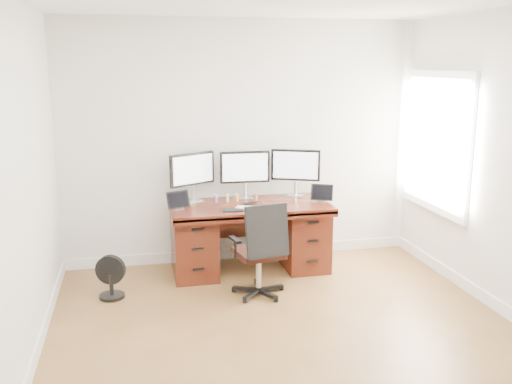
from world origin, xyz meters
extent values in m
plane|color=brown|center=(0.00, 0.00, 0.00)|extent=(4.50, 4.50, 0.00)
cube|color=silver|center=(0.00, 2.25, 1.35)|extent=(4.00, 0.10, 2.70)
cube|color=white|center=(1.97, 1.50, 1.40)|extent=(0.04, 1.30, 1.50)
cube|color=white|center=(1.95, 1.50, 1.40)|extent=(0.01, 1.15, 1.35)
cube|color=#44170D|center=(0.00, 1.80, 0.72)|extent=(1.70, 0.80, 0.05)
cube|color=#44170D|center=(-0.60, 1.83, 0.35)|extent=(0.45, 0.70, 0.70)
cube|color=#44170D|center=(0.60, 1.83, 0.35)|extent=(0.45, 0.70, 0.70)
cube|color=black|center=(0.00, 2.10, 0.50)|extent=(0.74, 0.03, 0.40)
cylinder|color=black|center=(-0.05, 1.14, 0.04)|extent=(0.59, 0.59, 0.07)
cylinder|color=silver|center=(-0.05, 1.14, 0.25)|extent=(0.05, 0.05, 0.36)
cube|color=black|center=(-0.05, 1.14, 0.43)|extent=(0.50, 0.49, 0.06)
cube|color=black|center=(-0.02, 0.95, 0.70)|extent=(0.41, 0.12, 0.49)
cube|color=black|center=(-0.29, 1.10, 0.59)|extent=(0.09, 0.22, 0.03)
cube|color=black|center=(0.18, 1.19, 0.59)|extent=(0.09, 0.22, 0.03)
cylinder|color=black|center=(-1.46, 1.36, 0.02)|extent=(0.25, 0.25, 0.03)
cylinder|color=black|center=(-1.46, 1.36, 0.13)|extent=(0.04, 0.04, 0.21)
cylinder|color=black|center=(-1.46, 1.36, 0.28)|extent=(0.29, 0.15, 0.29)
cube|color=silver|center=(-0.58, 2.07, 0.76)|extent=(0.22, 0.21, 0.01)
cylinder|color=silver|center=(-0.58, 2.07, 0.84)|extent=(0.04, 0.04, 0.18)
cube|color=black|center=(-0.58, 2.07, 1.10)|extent=(0.50, 0.29, 0.35)
cube|color=white|center=(-0.57, 2.05, 1.10)|extent=(0.44, 0.24, 0.30)
cube|color=silver|center=(0.00, 2.07, 0.76)|extent=(0.18, 0.15, 0.01)
cylinder|color=silver|center=(0.00, 2.07, 0.84)|extent=(0.04, 0.04, 0.18)
cube|color=black|center=(0.00, 2.07, 1.10)|extent=(0.55, 0.05, 0.35)
cube|color=white|center=(0.00, 2.05, 1.10)|extent=(0.50, 0.02, 0.30)
cube|color=silver|center=(0.58, 2.07, 0.76)|extent=(0.22, 0.20, 0.01)
cylinder|color=silver|center=(0.58, 2.07, 0.84)|extent=(0.04, 0.04, 0.18)
cube|color=black|center=(0.58, 2.07, 1.10)|extent=(0.52, 0.25, 0.35)
cube|color=white|center=(0.57, 2.05, 1.10)|extent=(0.46, 0.20, 0.30)
cube|color=silver|center=(-0.76, 1.75, 0.76)|extent=(0.12, 0.11, 0.01)
cube|color=black|center=(-0.76, 1.75, 0.85)|extent=(0.25, 0.15, 0.17)
cube|color=silver|center=(0.79, 1.75, 0.76)|extent=(0.12, 0.12, 0.01)
cube|color=black|center=(0.79, 1.75, 0.85)|extent=(0.25, 0.16, 0.17)
cube|color=white|center=(-0.05, 1.62, 0.76)|extent=(0.29, 0.21, 0.01)
cube|color=silver|center=(0.26, 1.65, 0.76)|extent=(0.14, 0.14, 0.01)
cube|color=black|center=(-0.22, 1.58, 0.76)|extent=(0.23, 0.16, 0.01)
cube|color=black|center=(0.01, 1.81, 0.76)|extent=(0.15, 0.11, 0.01)
cylinder|color=#8F5BCB|center=(-0.34, 1.95, 0.78)|extent=(0.03, 0.03, 0.06)
sphere|color=#8F5BCB|center=(-0.34, 1.95, 0.82)|extent=(0.04, 0.04, 0.04)
cylinder|color=tan|center=(-0.22, 1.95, 0.78)|extent=(0.03, 0.03, 0.06)
sphere|color=tan|center=(-0.22, 1.95, 0.82)|extent=(0.04, 0.04, 0.04)
cylinder|color=gold|center=(-0.11, 1.95, 0.78)|extent=(0.03, 0.03, 0.06)
sphere|color=gold|center=(-0.11, 1.95, 0.82)|extent=(0.04, 0.04, 0.04)
cylinder|color=#956944|center=(0.10, 1.95, 0.78)|extent=(0.03, 0.03, 0.06)
sphere|color=#956944|center=(0.10, 1.95, 0.82)|extent=(0.04, 0.04, 0.04)
camera|label=1|loc=(-1.21, -3.98, 2.23)|focal=40.00mm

